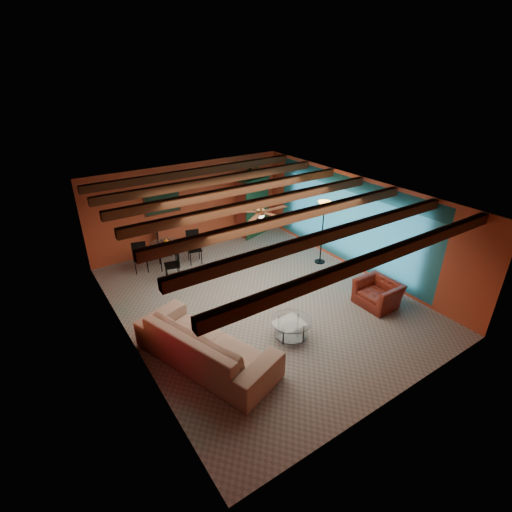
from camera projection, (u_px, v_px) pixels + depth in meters
room at (258, 210)px, 8.74m from camera, size 6.52×8.01×2.71m
sofa at (206, 344)px, 7.50m from camera, size 2.09×3.23×0.88m
armchair at (378, 293)px, 9.37m from camera, size 0.87×0.99×0.64m
coffee_table at (291, 329)px, 8.27m from camera, size 1.16×1.16×0.45m
dining_table at (168, 251)px, 11.07m from camera, size 2.35×2.35×1.01m
armoire at (253, 207)px, 13.12m from camera, size 1.22×0.84×1.95m
floor_lamp at (322, 233)px, 11.11m from camera, size 0.49×0.49×1.93m
ceiling_fan at (261, 212)px, 8.66m from camera, size 1.50×1.50×0.44m
painting at (162, 202)px, 11.47m from camera, size 1.05×0.03×0.65m
potted_plant at (253, 172)px, 12.58m from camera, size 0.48×0.44×0.46m
vase at (165, 232)px, 10.80m from camera, size 0.21×0.21×0.19m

